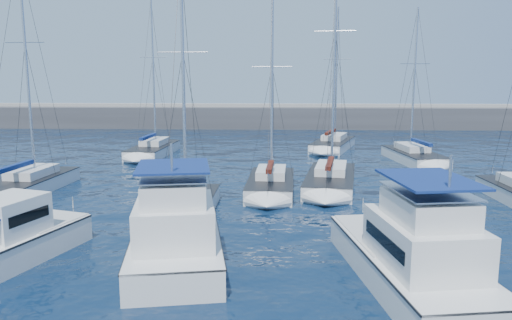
{
  "coord_description": "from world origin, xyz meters",
  "views": [
    {
      "loc": [
        -0.42,
        -20.3,
        7.77
      ],
      "look_at": [
        -1.39,
        7.09,
        3.0
      ],
      "focal_mm": 35.0,
      "sensor_mm": 36.0,
      "label": 1
    }
  ],
  "objects_px": {
    "sailboat_mid_b": "(184,207)",
    "sailboat_back_b": "(333,144)",
    "sailboat_mid_a": "(29,184)",
    "sailboat_back_c": "(414,156)",
    "sailboat_mid_d": "(331,180)",
    "motor_yacht_port_inner": "(176,237)",
    "motor_yacht_stbd_inner": "(413,257)",
    "motor_yacht_port_outer": "(20,237)",
    "sailboat_back_a": "(153,150)",
    "sailboat_mid_c": "(271,184)"
  },
  "relations": [
    {
      "from": "sailboat_mid_b",
      "to": "sailboat_back_b",
      "type": "xyz_separation_m",
      "value": [
        11.1,
        25.18,
        -0.0
      ]
    },
    {
      "from": "sailboat_mid_a",
      "to": "sailboat_back_c",
      "type": "relative_size",
      "value": 1.14
    },
    {
      "from": "sailboat_mid_b",
      "to": "sailboat_mid_d",
      "type": "distance_m",
      "value": 11.6
    },
    {
      "from": "motor_yacht_port_inner",
      "to": "sailboat_mid_b",
      "type": "bearing_deg",
      "value": 87.88
    },
    {
      "from": "motor_yacht_stbd_inner",
      "to": "sailboat_mid_a",
      "type": "distance_m",
      "value": 25.68
    },
    {
      "from": "motor_yacht_port_outer",
      "to": "sailboat_back_b",
      "type": "relative_size",
      "value": 0.42
    },
    {
      "from": "motor_yacht_port_inner",
      "to": "sailboat_back_a",
      "type": "relative_size",
      "value": 0.6
    },
    {
      "from": "motor_yacht_port_inner",
      "to": "sailboat_mid_a",
      "type": "distance_m",
      "value": 17.36
    },
    {
      "from": "sailboat_back_a",
      "to": "sailboat_back_b",
      "type": "xyz_separation_m",
      "value": [
        17.76,
        4.45,
        -0.01
      ]
    },
    {
      "from": "motor_yacht_port_outer",
      "to": "sailboat_mid_c",
      "type": "height_order",
      "value": "sailboat_mid_c"
    },
    {
      "from": "motor_yacht_port_outer",
      "to": "sailboat_mid_c",
      "type": "bearing_deg",
      "value": 66.89
    },
    {
      "from": "motor_yacht_port_inner",
      "to": "sailboat_mid_b",
      "type": "height_order",
      "value": "sailboat_mid_b"
    },
    {
      "from": "motor_yacht_port_inner",
      "to": "sailboat_back_c",
      "type": "bearing_deg",
      "value": 46.58
    },
    {
      "from": "sailboat_mid_c",
      "to": "sailboat_back_c",
      "type": "xyz_separation_m",
      "value": [
        12.63,
        11.9,
        -0.0
      ]
    },
    {
      "from": "sailboat_mid_b",
      "to": "sailboat_back_c",
      "type": "bearing_deg",
      "value": 46.4
    },
    {
      "from": "sailboat_mid_b",
      "to": "sailboat_back_a",
      "type": "height_order",
      "value": "sailboat_back_a"
    },
    {
      "from": "sailboat_mid_a",
      "to": "sailboat_back_c",
      "type": "distance_m",
      "value": 31.26
    },
    {
      "from": "sailboat_mid_d",
      "to": "sailboat_back_b",
      "type": "relative_size",
      "value": 1.16
    },
    {
      "from": "motor_yacht_port_inner",
      "to": "motor_yacht_stbd_inner",
      "type": "bearing_deg",
      "value": -21.69
    },
    {
      "from": "motor_yacht_stbd_inner",
      "to": "sailboat_back_a",
      "type": "height_order",
      "value": "sailboat_back_a"
    },
    {
      "from": "motor_yacht_stbd_inner",
      "to": "sailboat_back_b",
      "type": "height_order",
      "value": "sailboat_back_b"
    },
    {
      "from": "motor_yacht_port_inner",
      "to": "motor_yacht_stbd_inner",
      "type": "distance_m",
      "value": 9.33
    },
    {
      "from": "sailboat_mid_b",
      "to": "motor_yacht_stbd_inner",
      "type": "bearing_deg",
      "value": -40.54
    },
    {
      "from": "motor_yacht_port_outer",
      "to": "motor_yacht_stbd_inner",
      "type": "distance_m",
      "value": 16.01
    },
    {
      "from": "sailboat_mid_a",
      "to": "motor_yacht_stbd_inner",
      "type": "bearing_deg",
      "value": -28.44
    },
    {
      "from": "motor_yacht_port_inner",
      "to": "sailboat_mid_c",
      "type": "xyz_separation_m",
      "value": [
        3.84,
        12.77,
        -0.62
      ]
    },
    {
      "from": "motor_yacht_port_inner",
      "to": "sailboat_back_b",
      "type": "bearing_deg",
      "value": 62.67
    },
    {
      "from": "sailboat_back_c",
      "to": "motor_yacht_stbd_inner",
      "type": "bearing_deg",
      "value": -113.23
    },
    {
      "from": "motor_yacht_port_outer",
      "to": "sailboat_back_a",
      "type": "bearing_deg",
      "value": 109.1
    },
    {
      "from": "sailboat_back_a",
      "to": "sailboat_mid_d",
      "type": "bearing_deg",
      "value": -35.88
    },
    {
      "from": "motor_yacht_port_outer",
      "to": "sailboat_mid_b",
      "type": "distance_m",
      "value": 8.72
    },
    {
      "from": "motor_yacht_port_inner",
      "to": "sailboat_mid_d",
      "type": "xyz_separation_m",
      "value": [
        7.95,
        14.34,
        -0.6
      ]
    },
    {
      "from": "motor_yacht_port_inner",
      "to": "sailboat_mid_d",
      "type": "relative_size",
      "value": 0.53
    },
    {
      "from": "motor_yacht_port_inner",
      "to": "sailboat_back_a",
      "type": "distance_m",
      "value": 28.61
    },
    {
      "from": "sailboat_back_c",
      "to": "sailboat_mid_d",
      "type": "bearing_deg",
      "value": -137.3
    },
    {
      "from": "motor_yacht_stbd_inner",
      "to": "sailboat_back_b",
      "type": "xyz_separation_m",
      "value": [
        1.06,
        33.98,
        -0.62
      ]
    },
    {
      "from": "motor_yacht_stbd_inner",
      "to": "sailboat_mid_b",
      "type": "height_order",
      "value": "sailboat_mid_b"
    },
    {
      "from": "sailboat_back_c",
      "to": "sailboat_back_b",
      "type": "bearing_deg",
      "value": 122.62
    },
    {
      "from": "sailboat_mid_b",
      "to": "sailboat_mid_c",
      "type": "distance_m",
      "value": 7.58
    },
    {
      "from": "sailboat_back_b",
      "to": "sailboat_back_c",
      "type": "distance_m",
      "value": 9.69
    },
    {
      "from": "motor_yacht_port_outer",
      "to": "sailboat_back_b",
      "type": "distance_m",
      "value": 35.9
    },
    {
      "from": "sailboat_back_b",
      "to": "sailboat_mid_d",
      "type": "bearing_deg",
      "value": -78.81
    },
    {
      "from": "motor_yacht_port_outer",
      "to": "motor_yacht_stbd_inner",
      "type": "bearing_deg",
      "value": 9.01
    },
    {
      "from": "motor_yacht_port_inner",
      "to": "sailboat_mid_b",
      "type": "distance_m",
      "value": 6.95
    },
    {
      "from": "motor_yacht_port_inner",
      "to": "motor_yacht_port_outer",
      "type": "bearing_deg",
      "value": 167.14
    },
    {
      "from": "motor_yacht_stbd_inner",
      "to": "sailboat_mid_b",
      "type": "relative_size",
      "value": 0.71
    },
    {
      "from": "motor_yacht_port_inner",
      "to": "sailboat_back_c",
      "type": "xyz_separation_m",
      "value": [
        16.47,
        24.67,
        -0.62
      ]
    },
    {
      "from": "sailboat_mid_d",
      "to": "sailboat_back_b",
      "type": "xyz_separation_m",
      "value": [
        2.24,
        17.7,
        -0.02
      ]
    },
    {
      "from": "sailboat_mid_c",
      "to": "sailboat_back_a",
      "type": "xyz_separation_m",
      "value": [
        -11.41,
        14.82,
        0.01
      ]
    },
    {
      "from": "motor_yacht_port_outer",
      "to": "sailboat_back_a",
      "type": "relative_size",
      "value": 0.42
    }
  ]
}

